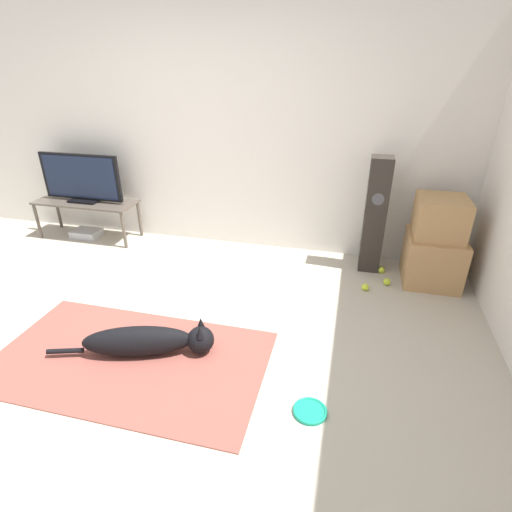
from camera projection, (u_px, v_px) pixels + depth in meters
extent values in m
plane|color=#BCB29E|center=(138.00, 356.00, 2.89)|extent=(12.00, 12.00, 0.00)
cube|color=silver|center=(222.00, 129.00, 4.15)|extent=(8.00, 0.06, 2.55)
cube|color=#934C42|center=(130.00, 359.00, 2.85)|extent=(1.94, 1.09, 0.01)
ellipsoid|color=black|center=(138.00, 341.00, 2.85)|extent=(0.81, 0.42, 0.23)
sphere|color=black|center=(201.00, 340.00, 2.87)|extent=(0.20, 0.20, 0.20)
cone|color=black|center=(201.00, 323.00, 2.88)|extent=(0.06, 0.06, 0.09)
cone|color=black|center=(200.00, 332.00, 2.78)|extent=(0.06, 0.06, 0.09)
cylinder|color=black|center=(65.00, 351.00, 2.84)|extent=(0.25, 0.11, 0.04)
cylinder|color=#199E7A|center=(310.00, 411.00, 2.42)|extent=(0.21, 0.21, 0.02)
torus|color=#199E7A|center=(310.00, 411.00, 2.42)|extent=(0.21, 0.21, 0.02)
cube|color=tan|center=(433.00, 259.00, 3.76)|extent=(0.50, 0.52, 0.46)
cube|color=tan|center=(440.00, 218.00, 3.59)|extent=(0.43, 0.44, 0.37)
cube|color=#2D2823|center=(375.00, 216.00, 3.85)|extent=(0.20, 0.20, 1.14)
cylinder|color=#4C4C51|center=(378.00, 199.00, 3.67)|extent=(0.11, 0.00, 0.11)
cube|color=brown|center=(85.00, 202.00, 4.62)|extent=(1.18, 0.42, 0.02)
cylinder|color=brown|center=(38.00, 221.00, 4.68)|extent=(0.04, 0.04, 0.43)
cylinder|color=brown|center=(124.00, 230.00, 4.44)|extent=(0.04, 0.04, 0.43)
cylinder|color=brown|center=(58.00, 211.00, 4.99)|extent=(0.04, 0.04, 0.43)
cylinder|color=brown|center=(140.00, 219.00, 4.75)|extent=(0.04, 0.04, 0.43)
cube|color=black|center=(85.00, 200.00, 4.61)|extent=(0.34, 0.20, 0.03)
cube|color=black|center=(81.00, 177.00, 4.49)|extent=(0.97, 0.04, 0.52)
cube|color=#141E38|center=(80.00, 177.00, 4.47)|extent=(0.89, 0.01, 0.47)
sphere|color=#C6E033|center=(387.00, 282.00, 3.78)|extent=(0.07, 0.07, 0.07)
sphere|color=#C6E033|center=(381.00, 270.00, 3.99)|extent=(0.07, 0.07, 0.07)
sphere|color=#C6E033|center=(365.00, 287.00, 3.69)|extent=(0.07, 0.07, 0.07)
cube|color=#B7B7BC|center=(87.00, 233.00, 4.80)|extent=(0.32, 0.23, 0.08)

